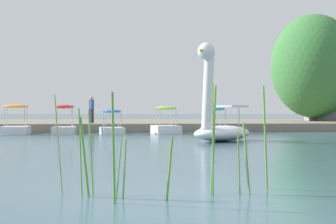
% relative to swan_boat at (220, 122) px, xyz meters
% --- Properties ---
extents(ground_plane, '(571.01, 571.01, 0.00)m').
position_rel_swan_boat_xyz_m(ground_plane, '(-3.35, -14.09, -0.79)').
color(ground_plane, '#385966').
extents(shore_bank_far, '(125.48, 20.57, 0.50)m').
position_rel_swan_boat_xyz_m(shore_bank_far, '(-3.35, 19.87, -0.54)').
color(shore_bank_far, slate).
rests_on(shore_bank_far, ground_plane).
extents(swan_boat, '(3.49, 3.55, 3.87)m').
position_rel_swan_boat_xyz_m(swan_boat, '(0.00, 0.00, 0.00)').
color(swan_boat, white).
rests_on(swan_boat, ground_plane).
extents(pedal_boat_teal, '(1.38, 2.11, 1.45)m').
position_rel_swan_boat_xyz_m(pedal_boat_teal, '(1.38, 7.90, -0.34)').
color(pedal_boat_teal, white).
rests_on(pedal_boat_teal, ground_plane).
extents(pedal_boat_lime, '(1.52, 2.25, 1.49)m').
position_rel_swan_boat_xyz_m(pedal_boat_lime, '(-1.40, 7.69, -0.34)').
color(pedal_boat_lime, white).
rests_on(pedal_boat_lime, ground_plane).
extents(pedal_boat_blue, '(1.38, 2.04, 1.32)m').
position_rel_swan_boat_xyz_m(pedal_boat_blue, '(-4.28, 7.69, -0.36)').
color(pedal_boat_blue, white).
rests_on(pedal_boat_blue, ground_plane).
extents(pedal_boat_red, '(1.20, 1.89, 1.56)m').
position_rel_swan_boat_xyz_m(pedal_boat_red, '(-6.79, 7.81, -0.38)').
color(pedal_boat_red, white).
rests_on(pedal_boat_red, ground_plane).
extents(pedal_boat_orange, '(1.46, 2.35, 1.58)m').
position_rel_swan_boat_xyz_m(pedal_boat_orange, '(-9.30, 7.82, -0.31)').
color(pedal_boat_orange, white).
rests_on(pedal_boat_orange, ground_plane).
extents(tree_willow_near_path, '(7.13, 7.89, 7.95)m').
position_rel_swan_boat_xyz_m(tree_willow_near_path, '(10.72, 17.86, 3.80)').
color(tree_willow_near_path, '#4C3823').
rests_on(tree_willow_near_path, shore_bank_far).
extents(person_on_path, '(0.32, 0.32, 1.66)m').
position_rel_swan_boat_xyz_m(person_on_path, '(-5.52, 12.51, 0.57)').
color(person_on_path, '#23283D').
rests_on(person_on_path, shore_bank_far).
extents(reed_clump_foreground, '(3.22, 1.25, 1.59)m').
position_rel_swan_boat_xyz_m(reed_clump_foreground, '(-3.54, -13.94, -0.14)').
color(reed_clump_foreground, '#568E38').
rests_on(reed_clump_foreground, ground_plane).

